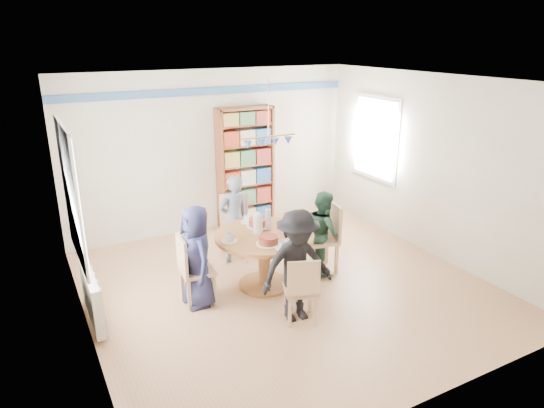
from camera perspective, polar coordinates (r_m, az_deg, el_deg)
ground at (r=6.63m, az=1.66°, el=-9.62°), size 5.00×5.00×0.00m
room_shell at (r=6.65m, az=-3.90°, el=5.70°), size 5.00×5.00×5.00m
radiator at (r=6.06m, az=-20.44°, el=-10.12°), size 0.12×1.00×0.60m
dining_table at (r=6.40m, az=-0.90°, el=-5.16°), size 1.30×1.30×0.75m
chair_left at (r=6.10m, az=-9.50°, el=-7.30°), size 0.42×0.42×0.90m
chair_right at (r=6.89m, az=6.39°, el=-3.53°), size 0.52×0.52×0.99m
chair_far at (r=7.27m, az=-4.45°, el=-2.37°), size 0.55×0.55×0.96m
chair_near at (r=5.64m, az=3.53°, el=-9.78°), size 0.48×0.48×0.84m
person_left at (r=6.01m, az=-8.86°, el=-6.11°), size 0.44×0.65×1.30m
person_right at (r=6.82m, az=6.05°, el=-3.33°), size 0.57×0.66×1.19m
person_far at (r=7.13m, az=-4.50°, el=-1.72°), size 0.51×0.37×1.31m
person_near at (r=5.62m, az=2.99°, el=-7.33°), size 0.92×0.56×1.37m
bookshelf at (r=8.41m, az=-3.14°, el=4.20°), size 0.99×0.30×2.08m
tableware at (r=6.30m, az=-1.23°, el=-2.95°), size 1.19×1.19×0.31m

